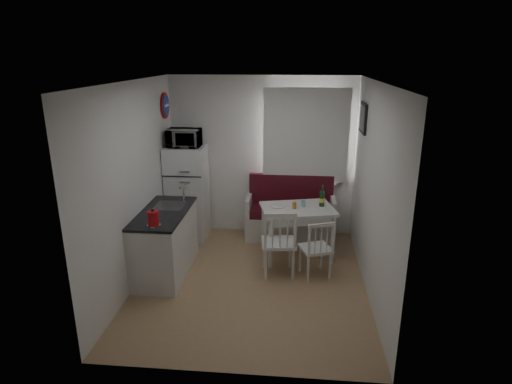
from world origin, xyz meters
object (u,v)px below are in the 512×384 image
bench (290,218)px  microwave (184,138)px  fridge (188,193)px  kettle (153,218)px  kitchen_counter (165,242)px  chair_left (278,237)px  dining_table (298,213)px  chair_right (316,244)px  wine_bottle (322,196)px

bench → microwave: size_ratio=2.86×
fridge → microwave: (0.00, -0.05, 0.90)m
fridge → kettle: (0.03, -1.78, 0.25)m
bench → kettle: (-1.64, -1.89, 0.67)m
bench → kettle: 2.59m
kitchen_counter → kettle: (0.05, -0.54, 0.56)m
chair_left → microwave: size_ratio=1.03×
chair_left → kettle: kettle is taller
fridge → microwave: size_ratio=3.04×
microwave → fridge: bearing=90.0°
bench → fridge: size_ratio=0.94×
bench → dining_table: 0.78m
kettle → chair_right: bearing=15.3°
chair_right → microwave: (-2.03, 1.18, 1.16)m
chair_left → wine_bottle: bearing=45.0°
microwave → wine_bottle: bearing=-11.4°
bench → wine_bottle: (0.46, -0.59, 0.59)m
chair_left → kettle: 1.65m
kitchen_counter → kettle: size_ratio=5.95×
chair_left → fridge: (-1.53, 1.25, 0.17)m
dining_table → microwave: microwave is taller
dining_table → microwave: 2.10m
fridge → microwave: microwave is taller
fridge → dining_table: bearing=-18.0°
fridge → kettle: fridge is taller
kitchen_counter → kettle: kitchen_counter is taller
chair_right → kettle: bearing=174.8°
chair_right → microwave: 2.62m
chair_right → chair_left: bearing=161.1°
kitchen_counter → bench: (1.69, 1.36, -0.11)m
fridge → bench: bearing=3.9°
chair_right → kettle: kettle is taller
kettle → wine_bottle: kettle is taller
bench → wine_bottle: wine_bottle is taller
kettle → wine_bottle: (2.10, 1.30, -0.08)m
chair_right → fridge: bearing=128.2°
chair_right → microwave: size_ratio=0.98×
dining_table → fridge: size_ratio=0.77×
kitchen_counter → fridge: bearing=89.1°
wine_bottle → bench: bearing=127.8°
dining_table → wine_bottle: bearing=2.3°
chair_left → wine_bottle: 1.03m
dining_table → microwave: bearing=149.9°
dining_table → chair_right: (0.25, -0.66, -0.17)m
dining_table → kettle: bearing=-159.1°
bench → fridge: (-1.67, -0.11, 0.42)m
bench → dining_table: size_ratio=1.23×
chair_left → kettle: bearing=-167.5°
chair_left → microwave: (-1.53, 1.20, 1.07)m
dining_table → chair_right: chair_right is taller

